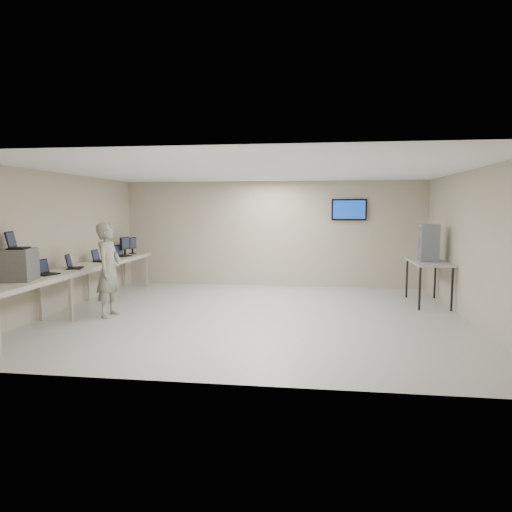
# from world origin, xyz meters

# --- Properties ---
(room) EXTENTS (8.01, 7.01, 2.81)m
(room) POSITION_xyz_m (0.03, 0.06, 1.41)
(room) COLOR #BABABA
(room) RESTS_ON ground
(workbench) EXTENTS (0.76, 6.00, 0.90)m
(workbench) POSITION_xyz_m (-3.59, 0.00, 0.83)
(workbench) COLOR #B8B392
(workbench) RESTS_ON ground
(equipment_box) EXTENTS (0.53, 0.58, 0.53)m
(equipment_box) POSITION_xyz_m (-3.65, -1.80, 1.16)
(equipment_box) COLOR slate
(equipment_box) RESTS_ON workbench
(laptop_on_box) EXTENTS (0.39, 0.42, 0.29)m
(laptop_on_box) POSITION_xyz_m (-3.71, -1.80, 1.50)
(laptop_on_box) COLOR black
(laptop_on_box) RESTS_ON equipment_box
(laptop_0) EXTENTS (0.37, 0.41, 0.28)m
(laptop_0) POSITION_xyz_m (-3.64, -1.15, 0.97)
(laptop_0) COLOR black
(laptop_0) RESTS_ON workbench
(laptop_1) EXTENTS (0.39, 0.42, 0.28)m
(laptop_1) POSITION_xyz_m (-3.60, -0.27, 0.97)
(laptop_1) COLOR black
(laptop_1) RESTS_ON workbench
(laptop_2) EXTENTS (0.29, 0.35, 0.27)m
(laptop_2) POSITION_xyz_m (-3.64, 0.91, 0.97)
(laptop_2) COLOR black
(laptop_2) RESTS_ON workbench
(laptop_3) EXTENTS (0.38, 0.42, 0.29)m
(laptop_3) POSITION_xyz_m (-3.61, 2.00, 0.97)
(laptop_3) COLOR black
(laptop_3) RESTS_ON workbench
(monitor_near) EXTENTS (0.21, 0.47, 0.47)m
(monitor_near) POSITION_xyz_m (-3.60, 2.23, 1.18)
(monitor_near) COLOR black
(monitor_near) RESTS_ON workbench
(monitor_far) EXTENTS (0.19, 0.43, 0.42)m
(monitor_far) POSITION_xyz_m (-3.60, 2.70, 1.15)
(monitor_far) COLOR black
(monitor_far) RESTS_ON workbench
(soldier) EXTENTS (0.44, 0.67, 1.82)m
(soldier) POSITION_xyz_m (-2.78, -0.40, 0.91)
(soldier) COLOR gray
(soldier) RESTS_ON ground
(side_table) EXTENTS (0.73, 1.57, 0.94)m
(side_table) POSITION_xyz_m (3.60, 1.60, 0.87)
(side_table) COLOR #999999
(side_table) RESTS_ON ground
(storage_bins) EXTENTS (0.38, 0.42, 0.80)m
(storage_bins) POSITION_xyz_m (3.58, 1.60, 1.34)
(storage_bins) COLOR slate
(storage_bins) RESTS_ON side_table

